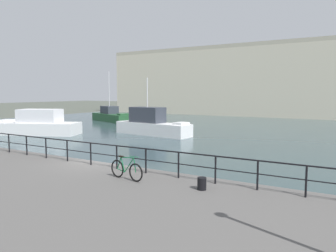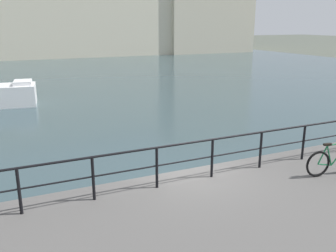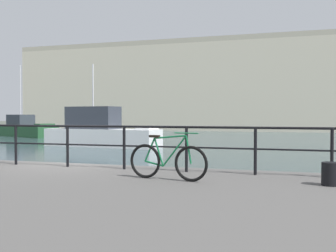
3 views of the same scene
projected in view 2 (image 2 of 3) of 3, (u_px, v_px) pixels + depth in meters
ground_plane at (187, 197)px, 10.50m from camera, size 240.00×240.00×0.00m
water_basin at (51, 73)px, 36.96m from camera, size 80.00×60.00×0.01m
harbor_building at (71, 12)px, 57.55m from camera, size 71.33×17.46×15.85m
quay_railing at (212, 151)px, 9.54m from camera, size 25.41×0.07×1.08m
parked_bicycle at (335, 161)px, 9.77m from camera, size 1.76×0.33×0.98m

